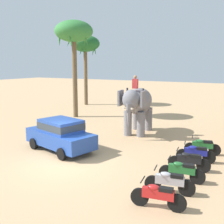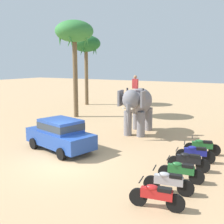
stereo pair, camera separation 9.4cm
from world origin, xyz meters
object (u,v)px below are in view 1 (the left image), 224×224
at_px(motorcycle_end_of_row, 202,146).
at_px(palm_tree_left_of_road, 74,34).
at_px(car_sedan_foreground, 60,134).
at_px(palm_tree_behind_elephant, 85,45).
at_px(motorcycle_nearest_camera, 158,195).
at_px(motorcycle_second_in_row, 169,181).
at_px(motorcycle_mid_row, 182,171).
at_px(motorcycle_fourth_in_row, 189,161).
at_px(motorcycle_far_in_row, 196,153).
at_px(elephant_with_mahout, 138,104).

height_order(motorcycle_end_of_row, palm_tree_left_of_road, palm_tree_left_of_road).
relative_size(car_sedan_foreground, palm_tree_left_of_road, 0.54).
height_order(motorcycle_end_of_row, palm_tree_behind_elephant, palm_tree_behind_elephant).
bearing_deg(motorcycle_nearest_camera, car_sedan_foreground, 154.39).
distance_m(car_sedan_foreground, palm_tree_behind_elephant, 17.79).
height_order(motorcycle_second_in_row, motorcycle_mid_row, same).
bearing_deg(motorcycle_fourth_in_row, motorcycle_second_in_row, -91.34).
distance_m(motorcycle_fourth_in_row, palm_tree_left_of_road, 15.49).
bearing_deg(palm_tree_behind_elephant, palm_tree_left_of_road, -62.34).
relative_size(motorcycle_second_in_row, motorcycle_mid_row, 0.99).
bearing_deg(palm_tree_behind_elephant, motorcycle_far_in_row, -40.25).
relative_size(car_sedan_foreground, motorcycle_nearest_camera, 2.45).
xyz_separation_m(car_sedan_foreground, motorcycle_end_of_row, (6.73, 3.00, -0.46)).
relative_size(elephant_with_mahout, motorcycle_fourth_in_row, 2.21).
bearing_deg(motorcycle_far_in_row, elephant_with_mahout, 141.75).
bearing_deg(elephant_with_mahout, car_sedan_foreground, -110.58).
height_order(motorcycle_fourth_in_row, palm_tree_left_of_road, palm_tree_left_of_road).
bearing_deg(motorcycle_nearest_camera, motorcycle_fourth_in_row, 89.20).
height_order(elephant_with_mahout, motorcycle_end_of_row, elephant_with_mahout).
xyz_separation_m(elephant_with_mahout, motorcycle_far_in_row, (4.66, -3.68, -1.53)).
bearing_deg(motorcycle_end_of_row, motorcycle_mid_row, -90.10).
distance_m(palm_tree_behind_elephant, palm_tree_left_of_road, 7.30).
relative_size(motorcycle_nearest_camera, palm_tree_behind_elephant, 0.23).
bearing_deg(motorcycle_far_in_row, car_sedan_foreground, -165.62).
bearing_deg(motorcycle_far_in_row, motorcycle_nearest_camera, -90.68).
xyz_separation_m(motorcycle_nearest_camera, motorcycle_end_of_row, (0.10, 6.18, 0.00)).
height_order(motorcycle_second_in_row, motorcycle_fourth_in_row, same).
xyz_separation_m(car_sedan_foreground, palm_tree_left_of_road, (-5.12, 8.12, 6.10)).
bearing_deg(motorcycle_nearest_camera, motorcycle_end_of_row, 89.10).
relative_size(motorcycle_mid_row, motorcycle_fourth_in_row, 1.00).
relative_size(car_sedan_foreground, motorcycle_far_in_row, 2.47).
xyz_separation_m(motorcycle_fourth_in_row, palm_tree_behind_elephant, (-15.18, 14.04, 6.10)).
xyz_separation_m(elephant_with_mahout, motorcycle_fourth_in_row, (4.66, -4.86, -1.53)).
bearing_deg(palm_tree_left_of_road, motorcycle_fourth_in_row, -32.76).
distance_m(motorcycle_mid_row, motorcycle_fourth_in_row, 1.29).
bearing_deg(motorcycle_second_in_row, car_sedan_foreground, 163.32).
bearing_deg(palm_tree_behind_elephant, motorcycle_mid_row, -45.21).
bearing_deg(motorcycle_nearest_camera, motorcycle_second_in_row, 90.35).
xyz_separation_m(motorcycle_far_in_row, motorcycle_end_of_row, (0.04, 1.29, 0.00)).
height_order(car_sedan_foreground, palm_tree_behind_elephant, palm_tree_behind_elephant).
distance_m(car_sedan_foreground, motorcycle_fourth_in_row, 6.72).
height_order(motorcycle_fourth_in_row, palm_tree_behind_elephant, palm_tree_behind_elephant).
distance_m(motorcycle_second_in_row, palm_tree_left_of_road, 16.83).
distance_m(motorcycle_second_in_row, palm_tree_behind_elephant, 23.24).
bearing_deg(elephant_with_mahout, motorcycle_end_of_row, -26.91).
distance_m(motorcycle_nearest_camera, palm_tree_behind_elephant, 24.11).
xyz_separation_m(motorcycle_nearest_camera, palm_tree_behind_elephant, (-15.13, 17.75, 6.10)).
bearing_deg(motorcycle_far_in_row, motorcycle_end_of_row, 88.28).
bearing_deg(car_sedan_foreground, motorcycle_second_in_row, -16.68).
distance_m(motorcycle_nearest_camera, palm_tree_left_of_road, 17.57).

